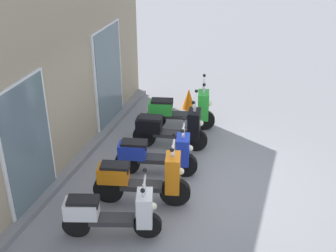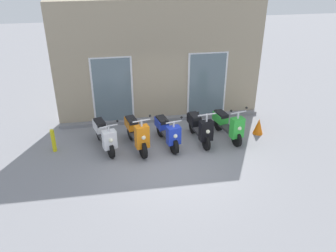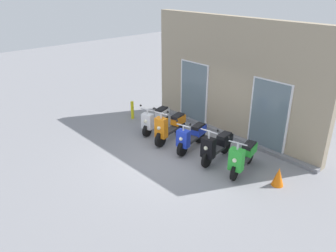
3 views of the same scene
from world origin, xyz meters
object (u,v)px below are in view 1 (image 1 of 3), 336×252
at_px(scooter_orange, 144,179).
at_px(scooter_green, 182,109).
at_px(scooter_black, 171,128).
at_px(traffic_cone, 189,99).
at_px(scooter_white, 112,213).
at_px(scooter_blue, 156,154).

distance_m(scooter_orange, scooter_green, 2.84).
bearing_deg(scooter_black, scooter_green, 2.67).
bearing_deg(scooter_green, traffic_cone, 7.09).
bearing_deg(traffic_cone, scooter_black, -174.95).
distance_m(scooter_white, scooter_green, 3.77).
distance_m(scooter_white, scooter_orange, 0.95).
distance_m(scooter_orange, traffic_cone, 3.91).
bearing_deg(scooter_white, traffic_cone, 1.41).
relative_size(scooter_white, scooter_orange, 0.92).
relative_size(scooter_blue, scooter_black, 1.00).
distance_m(scooter_blue, traffic_cone, 2.99).
xyz_separation_m(scooter_white, scooter_blue, (1.85, -0.08, -0.01)).
height_order(scooter_blue, scooter_black, scooter_black).
distance_m(scooter_white, traffic_cone, 4.83).
height_order(scooter_blue, traffic_cone, scooter_blue).
bearing_deg(scooter_orange, scooter_blue, 5.50).
bearing_deg(scooter_blue, scooter_orange, -174.50).
xyz_separation_m(scooter_black, traffic_cone, (1.97, 0.17, -0.23)).
bearing_deg(scooter_blue, scooter_black, 1.51).
bearing_deg(scooter_orange, scooter_white, 169.70).
bearing_deg(scooter_black, traffic_cone, 5.05).
distance_m(scooter_orange, scooter_black, 1.92).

